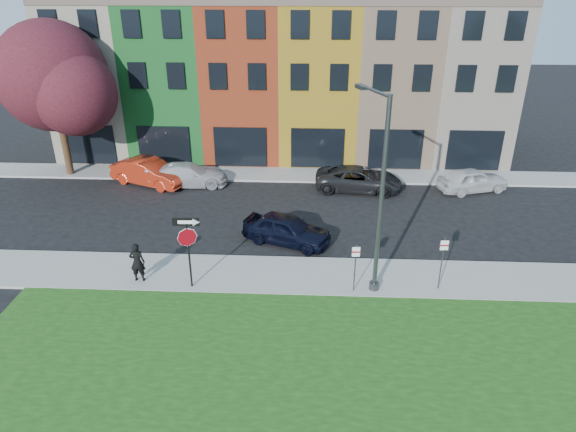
# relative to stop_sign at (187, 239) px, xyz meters

# --- Properties ---
(ground) EXTENTS (120.00, 120.00, 0.00)m
(ground) POSITION_rel_stop_sign_xyz_m (5.16, -1.88, -2.34)
(ground) COLOR black
(ground) RESTS_ON ground
(sidewalk_near) EXTENTS (40.00, 3.00, 0.12)m
(sidewalk_near) POSITION_rel_stop_sign_xyz_m (7.16, 1.12, -2.28)
(sidewalk_near) COLOR gray
(sidewalk_near) RESTS_ON ground
(sidewalk_far) EXTENTS (40.00, 2.40, 0.12)m
(sidewalk_far) POSITION_rel_stop_sign_xyz_m (2.16, 13.12, -2.28)
(sidewalk_far) COLOR gray
(sidewalk_far) RESTS_ON ground
(rowhouse_block) EXTENTS (30.00, 10.12, 10.00)m
(rowhouse_block) POSITION_rel_stop_sign_xyz_m (2.66, 19.30, 2.65)
(rowhouse_block) COLOR beige
(rowhouse_block) RESTS_ON ground
(stop_sign) EXTENTS (1.05, 0.11, 3.12)m
(stop_sign) POSITION_rel_stop_sign_xyz_m (0.00, 0.00, 0.00)
(stop_sign) COLOR black
(stop_sign) RESTS_ON sidewalk_near
(man) EXTENTS (0.65, 0.44, 1.73)m
(man) POSITION_rel_stop_sign_xyz_m (-2.28, 0.36, -1.36)
(man) COLOR black
(man) RESTS_ON sidewalk_near
(sedan_near) EXTENTS (4.53, 5.37, 1.44)m
(sedan_near) POSITION_rel_stop_sign_xyz_m (3.69, 4.17, -1.62)
(sedan_near) COLOR black
(sedan_near) RESTS_ON ground
(parked_car_red) EXTENTS (5.09, 6.00, 1.58)m
(parked_car_red) POSITION_rel_stop_sign_xyz_m (-5.03, 11.24, -1.55)
(parked_car_red) COLOR maroon
(parked_car_red) RESTS_ON ground
(parked_car_silver) EXTENTS (2.82, 5.10, 1.38)m
(parked_car_silver) POSITION_rel_stop_sign_xyz_m (-2.66, 11.21, -1.65)
(parked_car_silver) COLOR #B3B4B8
(parked_car_silver) RESTS_ON ground
(parked_car_dark) EXTENTS (3.22, 5.50, 1.42)m
(parked_car_dark) POSITION_rel_stop_sign_xyz_m (7.63, 10.93, -1.63)
(parked_car_dark) COLOR black
(parked_car_dark) RESTS_ON ground
(parked_car_white) EXTENTS (4.00, 5.07, 1.41)m
(parked_car_white) POSITION_rel_stop_sign_xyz_m (14.33, 11.12, -1.64)
(parked_car_white) COLOR silver
(parked_car_white) RESTS_ON ground
(street_lamp) EXTENTS (1.26, 2.43, 7.91)m
(street_lamp) POSITION_rel_stop_sign_xyz_m (7.36, 0.37, 1.77)
(street_lamp) COLOR #424446
(street_lamp) RESTS_ON sidewalk_near
(parking_sign_a) EXTENTS (0.32, 0.09, 2.10)m
(parking_sign_a) POSITION_rel_stop_sign_xyz_m (6.61, 0.01, -0.90)
(parking_sign_a) COLOR #424446
(parking_sign_a) RESTS_ON sidewalk_near
(parking_sign_b) EXTENTS (0.32, 0.09, 2.34)m
(parking_sign_b) POSITION_rel_stop_sign_xyz_m (10.07, 0.34, -0.78)
(parking_sign_b) COLOR #424446
(parking_sign_b) RESTS_ON sidewalk_near
(tree_purple) EXTENTS (7.78, 6.80, 9.35)m
(tree_purple) POSITION_rel_stop_sign_xyz_m (-10.46, 12.61, 3.72)
(tree_purple) COLOR black
(tree_purple) RESTS_ON sidewalk_far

